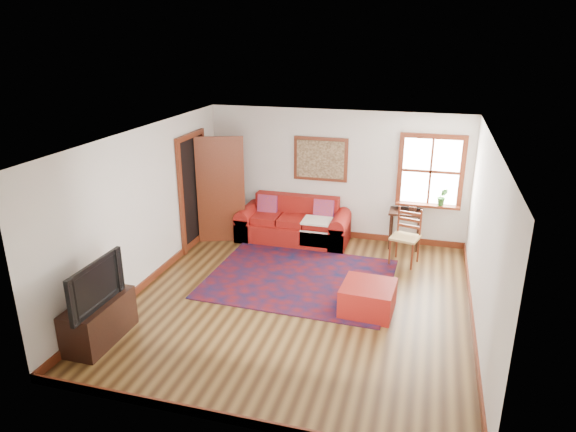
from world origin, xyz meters
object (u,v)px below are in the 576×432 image
(red_leather_sofa, at_px, (294,226))
(media_cabinet, at_px, (99,321))
(ladder_back_chair, at_px, (406,234))
(red_ottoman, at_px, (368,298))
(side_table, at_px, (405,217))

(red_leather_sofa, distance_m, media_cabinet, 4.36)
(ladder_back_chair, bearing_deg, red_ottoman, -102.24)
(red_ottoman, height_order, media_cabinet, media_cabinet)
(red_leather_sofa, distance_m, side_table, 2.13)
(red_leather_sofa, xyz_separation_m, red_ottoman, (1.75, -2.39, -0.07))
(red_ottoman, bearing_deg, media_cabinet, -149.54)
(red_ottoman, distance_m, ladder_back_chair, 1.96)
(red_ottoman, bearing_deg, red_leather_sofa, 129.42)
(red_leather_sofa, height_order, ladder_back_chair, ladder_back_chair)
(red_leather_sofa, height_order, side_table, red_leather_sofa)
(red_ottoman, bearing_deg, ladder_back_chair, 80.94)
(red_ottoman, xyz_separation_m, ladder_back_chair, (0.41, 1.89, 0.32))
(ladder_back_chair, bearing_deg, red_leather_sofa, 166.96)
(red_leather_sofa, distance_m, ladder_back_chair, 2.23)
(media_cabinet, bearing_deg, side_table, 49.72)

